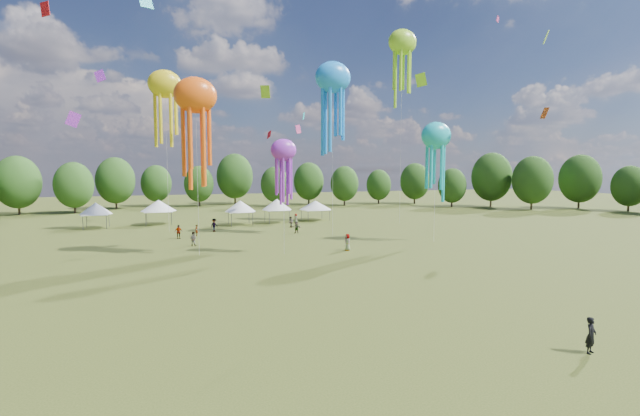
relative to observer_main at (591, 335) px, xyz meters
name	(u,v)px	position (x,y,z in m)	size (l,w,h in m)	color
ground	(444,354)	(-6.88, 2.33, -0.90)	(300.00, 300.00, 0.00)	#384416
observer_main	(591,335)	(0.00, 0.00, 0.00)	(0.66, 0.43, 1.81)	black
spectator_near	(193,239)	(-16.56, 38.17, -0.06)	(0.82, 0.64, 1.70)	gray
spectators_far	(261,227)	(-6.81, 45.32, -0.01)	(20.42, 27.64, 1.93)	gray
festival_tents	(224,206)	(-10.39, 58.68, 2.14)	(40.87, 10.26, 4.12)	#47474C
show_kites	(311,97)	(-0.57, 41.78, 17.97)	(41.85, 24.16, 32.09)	#FF5A0F
small_kites	(270,11)	(-5.68, 43.52, 29.19)	(71.18, 58.38, 38.70)	#FF5A0F
treeline	(217,184)	(-10.74, 64.85, 5.64)	(201.57, 95.24, 13.43)	#38281C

